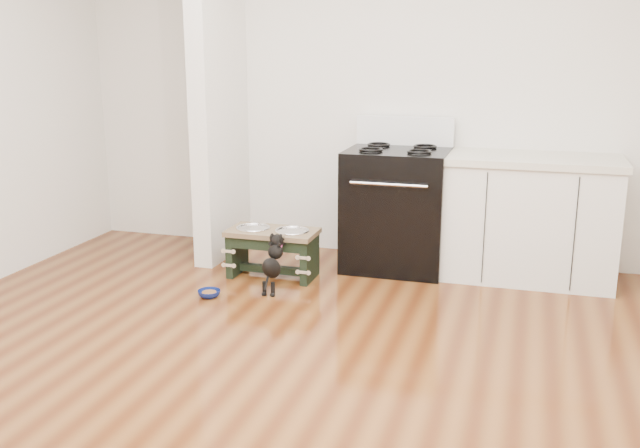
{
  "coord_description": "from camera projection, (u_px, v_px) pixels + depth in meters",
  "views": [
    {
      "loc": [
        1.22,
        -3.1,
        1.7
      ],
      "look_at": [
        -0.14,
        1.41,
        0.5
      ],
      "focal_mm": 40.0,
      "sensor_mm": 36.0,
      "label": 1
    }
  ],
  "objects": [
    {
      "name": "dog_feeder",
      "position": [
        272.0,
        244.0,
        5.27
      ],
      "size": [
        0.66,
        0.35,
        0.37
      ],
      "color": "black",
      "rests_on": "ground"
    },
    {
      "name": "puppy",
      "position": [
        273.0,
        261.0,
        4.96
      ],
      "size": [
        0.12,
        0.34,
        0.4
      ],
      "color": "black",
      "rests_on": "ground"
    },
    {
      "name": "ground",
      "position": [
        267.0,
        386.0,
        3.63
      ],
      "size": [
        5.0,
        5.0,
        0.0
      ],
      "primitive_type": "plane",
      "color": "#4D230D",
      "rests_on": "ground"
    },
    {
      "name": "room_shell",
      "position": [
        260.0,
        60.0,
        3.23
      ],
      "size": [
        5.0,
        5.0,
        5.0
      ],
      "color": "silver",
      "rests_on": "ground"
    },
    {
      "name": "floor_bowl",
      "position": [
        209.0,
        294.0,
        4.89
      ],
      "size": [
        0.18,
        0.18,
        0.05
      ],
      "rotation": [
        0.0,
        0.0,
        -0.15
      ],
      "color": "navy",
      "rests_on": "ground"
    },
    {
      "name": "partition_wall",
      "position": [
        219.0,
        88.0,
        5.58
      ],
      "size": [
        0.15,
        0.8,
        2.7
      ],
      "primitive_type": "cube",
      "color": "silver",
      "rests_on": "ground"
    },
    {
      "name": "cabinet_run",
      "position": [
        530.0,
        218.0,
        5.2
      ],
      "size": [
        1.24,
        0.64,
        0.91
      ],
      "color": "silver",
      "rests_on": "ground"
    },
    {
      "name": "oven_range",
      "position": [
        397.0,
        207.0,
        5.45
      ],
      "size": [
        0.76,
        0.69,
        1.14
      ],
      "color": "black",
      "rests_on": "ground"
    }
  ]
}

